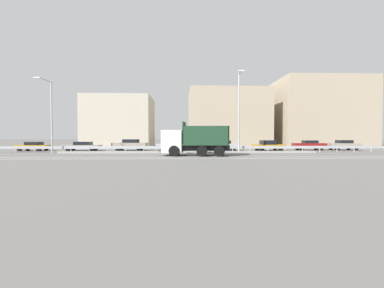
{
  "coord_description": "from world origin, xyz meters",
  "views": [
    {
      "loc": [
        -0.56,
        -26.91,
        1.89
      ],
      "look_at": [
        0.33,
        0.72,
        1.1
      ],
      "focal_mm": 24.0,
      "sensor_mm": 36.0,
      "label": 1
    }
  ],
  "objects_px": {
    "street_lamp_0": "(50,112)",
    "parked_car_7": "(343,145)",
    "dump_truck": "(187,143)",
    "parked_car_4": "(223,145)",
    "parked_car_6": "(309,145)",
    "street_lamp_1": "(239,109)",
    "parked_car_2": "(130,145)",
    "church_tower": "(231,120)",
    "median_road_sign": "(167,141)",
    "parked_car_3": "(173,145)",
    "parked_car_0": "(33,146)",
    "parked_car_5": "(268,145)",
    "parked_car_1": "(82,146)"
  },
  "relations": [
    {
      "from": "street_lamp_0",
      "to": "parked_car_7",
      "type": "relative_size",
      "value": 1.98
    },
    {
      "from": "dump_truck",
      "to": "parked_car_4",
      "type": "bearing_deg",
      "value": -22.56
    },
    {
      "from": "street_lamp_0",
      "to": "parked_car_6",
      "type": "relative_size",
      "value": 1.89
    },
    {
      "from": "street_lamp_0",
      "to": "street_lamp_1",
      "type": "xyz_separation_m",
      "value": [
        21.51,
        0.24,
        0.48
      ]
    },
    {
      "from": "parked_car_6",
      "to": "parked_car_7",
      "type": "distance_m",
      "value": 4.85
    },
    {
      "from": "street_lamp_1",
      "to": "parked_car_2",
      "type": "bearing_deg",
      "value": 157.97
    },
    {
      "from": "parked_car_4",
      "to": "parked_car_6",
      "type": "relative_size",
      "value": 1.07
    },
    {
      "from": "parked_car_6",
      "to": "church_tower",
      "type": "distance_m",
      "value": 28.54
    },
    {
      "from": "median_road_sign",
      "to": "church_tower",
      "type": "xyz_separation_m",
      "value": [
        13.63,
        33.04,
        4.52
      ]
    },
    {
      "from": "dump_truck",
      "to": "parked_car_3",
      "type": "distance_m",
      "value": 9.27
    },
    {
      "from": "dump_truck",
      "to": "parked_car_0",
      "type": "bearing_deg",
      "value": 72.06
    },
    {
      "from": "median_road_sign",
      "to": "parked_car_6",
      "type": "bearing_deg",
      "value": 15.99
    },
    {
      "from": "parked_car_5",
      "to": "parked_car_0",
      "type": "bearing_deg",
      "value": -94.25
    },
    {
      "from": "parked_car_1",
      "to": "parked_car_6",
      "type": "bearing_deg",
      "value": -89.47
    },
    {
      "from": "parked_car_6",
      "to": "parked_car_5",
      "type": "bearing_deg",
      "value": 101.33
    },
    {
      "from": "dump_truck",
      "to": "parked_car_4",
      "type": "relative_size",
      "value": 1.48
    },
    {
      "from": "street_lamp_0",
      "to": "parked_car_3",
      "type": "bearing_deg",
      "value": 20.82
    },
    {
      "from": "parked_car_2",
      "to": "median_road_sign",
      "type": "bearing_deg",
      "value": -132.1
    },
    {
      "from": "median_road_sign",
      "to": "parked_car_3",
      "type": "height_order",
      "value": "median_road_sign"
    },
    {
      "from": "dump_truck",
      "to": "median_road_sign",
      "type": "bearing_deg",
      "value": 35.04
    },
    {
      "from": "median_road_sign",
      "to": "parked_car_5",
      "type": "height_order",
      "value": "median_road_sign"
    },
    {
      "from": "church_tower",
      "to": "street_lamp_0",
      "type": "bearing_deg",
      "value": -128.77
    },
    {
      "from": "parked_car_1",
      "to": "parked_car_5",
      "type": "height_order",
      "value": "parked_car_5"
    },
    {
      "from": "street_lamp_0",
      "to": "parked_car_4",
      "type": "relative_size",
      "value": 1.77
    },
    {
      "from": "street_lamp_1",
      "to": "parked_car_2",
      "type": "height_order",
      "value": "street_lamp_1"
    },
    {
      "from": "dump_truck",
      "to": "parked_car_6",
      "type": "height_order",
      "value": "dump_truck"
    },
    {
      "from": "median_road_sign",
      "to": "parked_car_5",
      "type": "xyz_separation_m",
      "value": [
        13.53,
        4.88,
        -0.66
      ]
    },
    {
      "from": "parked_car_1",
      "to": "parked_car_5",
      "type": "relative_size",
      "value": 1.12
    },
    {
      "from": "parked_car_0",
      "to": "street_lamp_1",
      "type": "bearing_deg",
      "value": -98.61
    },
    {
      "from": "parked_car_3",
      "to": "parked_car_5",
      "type": "distance_m",
      "value": 12.96
    },
    {
      "from": "dump_truck",
      "to": "parked_car_2",
      "type": "xyz_separation_m",
      "value": [
        -7.66,
        9.72,
        -0.5
      ]
    },
    {
      "from": "street_lamp_1",
      "to": "parked_car_7",
      "type": "relative_size",
      "value": 2.25
    },
    {
      "from": "parked_car_5",
      "to": "parked_car_1",
      "type": "bearing_deg",
      "value": -94.92
    },
    {
      "from": "parked_car_1",
      "to": "church_tower",
      "type": "bearing_deg",
      "value": -42.5
    },
    {
      "from": "parked_car_0",
      "to": "parked_car_4",
      "type": "bearing_deg",
      "value": -87.82
    },
    {
      "from": "median_road_sign",
      "to": "street_lamp_0",
      "type": "relative_size",
      "value": 0.31
    },
    {
      "from": "dump_truck",
      "to": "street_lamp_0",
      "type": "xyz_separation_m",
      "value": [
        -15.38,
        3.9,
        3.37
      ]
    },
    {
      "from": "parked_car_1",
      "to": "dump_truck",
      "type": "bearing_deg",
      "value": -123.9
    },
    {
      "from": "parked_car_3",
      "to": "parked_car_6",
      "type": "height_order",
      "value": "parked_car_3"
    },
    {
      "from": "dump_truck",
      "to": "street_lamp_0",
      "type": "height_order",
      "value": "street_lamp_0"
    },
    {
      "from": "parked_car_0",
      "to": "street_lamp_0",
      "type": "bearing_deg",
      "value": -134.42
    },
    {
      "from": "street_lamp_1",
      "to": "church_tower",
      "type": "bearing_deg",
      "value": 81.04
    },
    {
      "from": "dump_truck",
      "to": "parked_car_3",
      "type": "xyz_separation_m",
      "value": [
        -1.73,
        9.09,
        -0.55
      ]
    },
    {
      "from": "parked_car_7",
      "to": "parked_car_0",
      "type": "bearing_deg",
      "value": 94.41
    },
    {
      "from": "street_lamp_1",
      "to": "parked_car_3",
      "type": "bearing_deg",
      "value": 147.76
    },
    {
      "from": "street_lamp_0",
      "to": "parked_car_1",
      "type": "xyz_separation_m",
      "value": [
        1.42,
        5.38,
        -4.02
      ]
    },
    {
      "from": "parked_car_1",
      "to": "street_lamp_1",
      "type": "bearing_deg",
      "value": -104.64
    },
    {
      "from": "parked_car_4",
      "to": "parked_car_7",
      "type": "xyz_separation_m",
      "value": [
        17.11,
        0.51,
        0.01
      ]
    },
    {
      "from": "parked_car_2",
      "to": "parked_car_0",
      "type": "bearing_deg",
      "value": 97.42
    },
    {
      "from": "median_road_sign",
      "to": "church_tower",
      "type": "relative_size",
      "value": 0.2
    }
  ]
}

